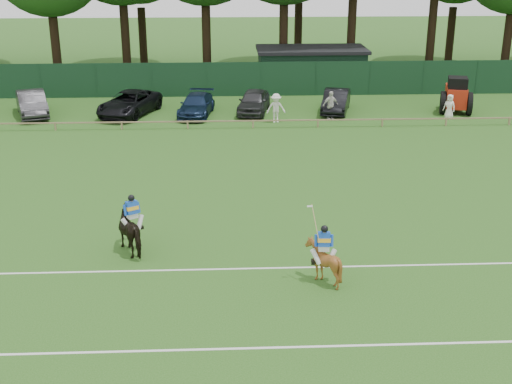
{
  "coord_description": "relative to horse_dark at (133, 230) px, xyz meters",
  "views": [
    {
      "loc": [
        -0.67,
        -22.69,
        11.01
      ],
      "look_at": [
        0.5,
        3.0,
        1.4
      ],
      "focal_mm": 48.0,
      "sensor_mm": 36.0,
      "label": 1
    }
  ],
  "objects": [
    {
      "name": "horse_dark",
      "position": [
        0.0,
        0.0,
        0.0
      ],
      "size": [
        1.81,
        2.19,
        1.69
      ],
      "primitive_type": "imported",
      "rotation": [
        0.0,
        0.0,
        3.68
      ],
      "color": "black",
      "rests_on": "ground"
    },
    {
      "name": "ground",
      "position": [
        4.14,
        -0.65,
        -0.85
      ],
      "size": [
        160.0,
        160.0,
        0.0
      ],
      "primitive_type": "plane",
      "color": "#1E4C14",
      "rests_on": "ground"
    },
    {
      "name": "tractor",
      "position": [
        18.78,
        20.7,
        0.29
      ],
      "size": [
        2.56,
        3.24,
        2.41
      ],
      "rotation": [
        0.0,
        0.0,
        -0.25
      ],
      "color": "red",
      "rests_on": "ground"
    },
    {
      "name": "spectator_right",
      "position": [
        17.85,
        19.06,
        -0.06
      ],
      "size": [
        0.92,
        0.88,
        1.58
      ],
      "primitive_type": "imported",
      "rotation": [
        0.0,
        0.0,
        -0.7
      ],
      "color": "white",
      "rests_on": "ground"
    },
    {
      "name": "horse_chestnut",
      "position": [
        6.69,
        -2.7,
        -0.11
      ],
      "size": [
        1.26,
        1.4,
        1.47
      ],
      "primitive_type": "imported",
      "rotation": [
        0.0,
        0.0,
        3.08
      ],
      "color": "brown",
      "rests_on": "ground"
    },
    {
      "name": "perimeter_fence",
      "position": [
        4.14,
        26.35,
        0.4
      ],
      "size": [
        92.08,
        0.08,
        2.5
      ],
      "color": "#14351E",
      "rests_on": "ground"
    },
    {
      "name": "rider_chestnut",
      "position": [
        6.68,
        -2.71,
        0.58
      ],
      "size": [
        0.94,
        0.59,
        2.05
      ],
      "rotation": [
        0.0,
        0.0,
        3.08
      ],
      "color": "silver",
      "rests_on": "ground"
    },
    {
      "name": "suv_black",
      "position": [
        -2.84,
        21.03,
        -0.08
      ],
      "size": [
        4.29,
        6.08,
        1.54
      ],
      "primitive_type": "imported",
      "rotation": [
        0.0,
        0.0,
        -0.35
      ],
      "color": "black",
      "rests_on": "ground"
    },
    {
      "name": "spectator_left",
      "position": [
        6.65,
        18.68,
        0.07
      ],
      "size": [
        1.2,
        0.72,
        1.83
      ],
      "primitive_type": "imported",
      "rotation": [
        0.0,
        0.0,
        0.03
      ],
      "color": "silver",
      "rests_on": "ground"
    },
    {
      "name": "rider_dark",
      "position": [
        0.01,
        -0.01,
        0.75
      ],
      "size": [
        0.87,
        0.63,
        1.41
      ],
      "rotation": [
        0.0,
        0.0,
        3.68
      ],
      "color": "silver",
      "rests_on": "ground"
    },
    {
      "name": "pitch_rail",
      "position": [
        4.14,
        17.35,
        -0.4
      ],
      "size": [
        62.1,
        0.1,
        0.5
      ],
      "color": "#997F5B",
      "rests_on": "ground"
    },
    {
      "name": "estate_black",
      "position": [
        10.84,
        21.17,
        -0.1
      ],
      "size": [
        2.66,
        4.79,
        1.49
      ],
      "primitive_type": "imported",
      "rotation": [
        0.0,
        0.0,
        -0.25
      ],
      "color": "black",
      "rests_on": "ground"
    },
    {
      "name": "tree_row",
      "position": [
        6.14,
        34.35,
        -0.85
      ],
      "size": [
        96.0,
        12.0,
        21.0
      ],
      "primitive_type": null,
      "color": "#26561C",
      "rests_on": "ground"
    },
    {
      "name": "spectator_mid",
      "position": [
        10.17,
        19.22,
        0.07
      ],
      "size": [
        1.17,
        0.8,
        1.84
      ],
      "primitive_type": "imported",
      "rotation": [
        0.0,
        0.0,
        0.36
      ],
      "color": "beige",
      "rests_on": "ground"
    },
    {
      "name": "sedan_navy",
      "position": [
        1.57,
        20.68,
        -0.16
      ],
      "size": [
        2.58,
        4.96,
        1.37
      ],
      "primitive_type": "imported",
      "rotation": [
        0.0,
        0.0,
        -0.14
      ],
      "color": "#13233E",
      "rests_on": "ground"
    },
    {
      "name": "sedan_grey",
      "position": [
        -9.15,
        21.05,
        -0.04
      ],
      "size": [
        3.25,
        5.19,
        1.62
      ],
      "primitive_type": "imported",
      "rotation": [
        0.0,
        0.0,
        0.34
      ],
      "color": "#29292B",
      "rests_on": "ground"
    },
    {
      "name": "pitch_lines",
      "position": [
        4.14,
        -4.15,
        -0.84
      ],
      "size": [
        60.0,
        5.1,
        0.01
      ],
      "color": "silver",
      "rests_on": "ground"
    },
    {
      "name": "utility_shed",
      "position": [
        10.14,
        29.35,
        0.69
      ],
      "size": [
        8.4,
        4.4,
        3.04
      ],
      "color": "#14331E",
      "rests_on": "ground"
    },
    {
      "name": "hatch_grey",
      "position": [
        5.35,
        21.22,
        -0.08
      ],
      "size": [
        2.64,
        4.77,
        1.53
      ],
      "primitive_type": "imported",
      "rotation": [
        0.0,
        0.0,
        -0.19
      ],
      "color": "#2F2F32",
      "rests_on": "ground"
    }
  ]
}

